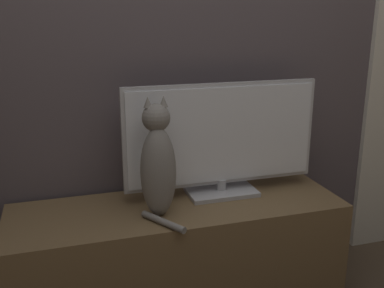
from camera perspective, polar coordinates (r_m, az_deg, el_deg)
wall_back at (r=2.15m, az=-4.05°, el=14.85°), size 4.80×0.05×2.60m
tv_stand at (r=2.17m, az=-1.72°, el=-14.02°), size 1.51×0.48×0.52m
tv at (r=2.09m, az=3.84°, el=0.61°), size 0.93×0.20×0.53m
cat at (r=1.88m, az=-4.36°, el=-2.59°), size 0.16×0.29×0.51m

